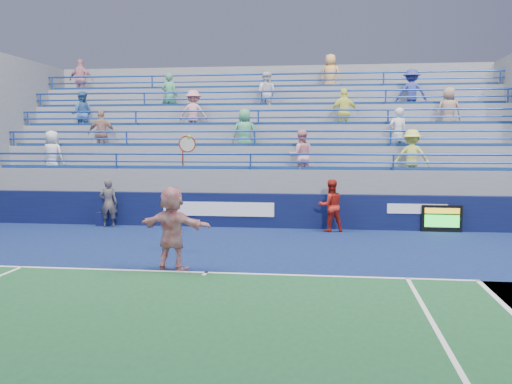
# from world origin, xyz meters

# --- Properties ---
(ground) EXTENTS (120.00, 120.00, 0.00)m
(ground) POSITION_xyz_m (0.00, 0.00, 0.00)
(ground) COLOR #333538
(sponsor_wall) EXTENTS (18.00, 0.32, 1.10)m
(sponsor_wall) POSITION_xyz_m (0.00, 6.50, 0.55)
(sponsor_wall) COLOR #0A0F38
(sponsor_wall) RESTS_ON ground
(bleacher_stand) EXTENTS (18.00, 5.60, 6.13)m
(bleacher_stand) POSITION_xyz_m (-0.00, 10.27, 1.55)
(bleacher_stand) COLOR slate
(bleacher_stand) RESTS_ON ground
(serve_speed_board) EXTENTS (1.20, 0.16, 0.83)m
(serve_speed_board) POSITION_xyz_m (5.92, 6.29, 0.42)
(serve_speed_board) COLOR black
(serve_speed_board) RESTS_ON ground
(judge_chair) EXTENTS (0.49, 0.49, 0.80)m
(judge_chair) POSITION_xyz_m (-4.77, 6.30, 0.26)
(judge_chair) COLOR #0D1343
(judge_chair) RESTS_ON ground
(tennis_player) EXTENTS (1.74, 0.89, 2.89)m
(tennis_player) POSITION_xyz_m (-0.78, 0.24, 0.90)
(tennis_player) COLOR white
(tennis_player) RESTS_ON ground
(line_judge) EXTENTS (0.63, 0.48, 1.56)m
(line_judge) POSITION_xyz_m (-4.51, 5.98, 0.78)
(line_judge) COLOR #131435
(line_judge) RESTS_ON ground
(ball_girl) EXTENTS (0.93, 0.82, 1.60)m
(ball_girl) POSITION_xyz_m (2.57, 5.93, 0.80)
(ball_girl) COLOR #AA1E13
(ball_girl) RESTS_ON ground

